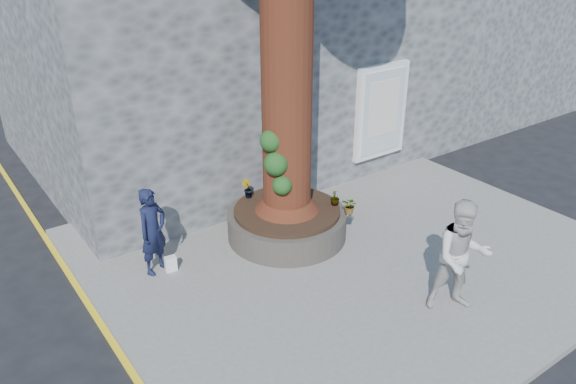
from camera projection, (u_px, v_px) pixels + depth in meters
ground at (318, 307)px, 9.18m from camera, size 120.00×120.00×0.00m
pavement at (347, 249)px, 10.67m from camera, size 9.00×8.00×0.12m
yellow_line at (115, 347)px, 8.31m from camera, size 0.10×30.00×0.01m
stone_shop at (223, 30)px, 14.36m from camera, size 10.30×8.30×6.30m
neighbour_shop at (433, 9)px, 18.62m from camera, size 6.00×8.00×6.00m
planter at (287, 223)px, 10.88m from camera, size 2.30×2.30×0.60m
man at (153, 231)px, 9.58m from camera, size 0.68×0.57×1.58m
woman at (462, 257)px, 8.59m from camera, size 1.15×1.09×1.87m
shopping_bag at (171, 264)px, 9.86m from camera, size 0.21×0.14×0.28m
plant_a at (296, 174)px, 11.73m from camera, size 0.23×0.20×0.37m
plant_b at (247, 189)px, 11.09m from camera, size 0.29×0.29×0.38m
plant_c at (335, 197)px, 10.82m from camera, size 0.23×0.23×0.32m
plant_d at (350, 206)px, 10.50m from camera, size 0.34×0.36×0.33m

